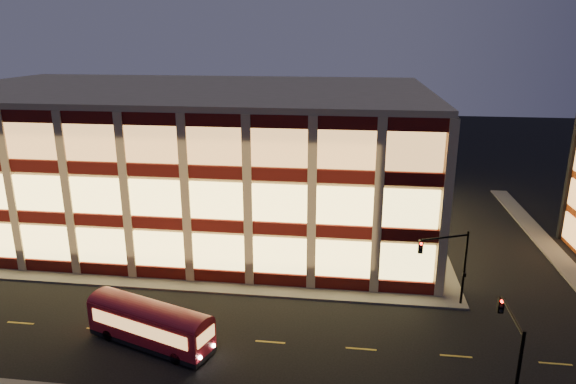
# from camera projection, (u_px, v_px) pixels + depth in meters

# --- Properties ---
(ground) EXTENTS (200.00, 200.00, 0.00)m
(ground) POSITION_uv_depth(u_px,v_px,m) (160.00, 290.00, 41.11)
(ground) COLOR black
(ground) RESTS_ON ground
(sidewalk_office_south) EXTENTS (54.00, 2.00, 0.15)m
(sidewalk_office_south) POSITION_uv_depth(u_px,v_px,m) (129.00, 282.00, 42.42)
(sidewalk_office_south) COLOR #514F4C
(sidewalk_office_south) RESTS_ON ground
(sidewalk_office_east) EXTENTS (2.00, 30.00, 0.15)m
(sidewalk_office_east) POSITION_uv_depth(u_px,v_px,m) (427.00, 228.00, 54.31)
(sidewalk_office_east) COLOR #514F4C
(sidewalk_office_east) RESTS_ON ground
(sidewalk_tower_west) EXTENTS (2.00, 30.00, 0.15)m
(sidewalk_tower_west) POSITION_uv_depth(u_px,v_px,m) (536.00, 233.00, 52.93)
(sidewalk_tower_west) COLOR #514F4C
(sidewalk_tower_west) RESTS_ON ground
(office_building) EXTENTS (50.45, 30.45, 14.50)m
(office_building) POSITION_uv_depth(u_px,v_px,m) (187.00, 155.00, 55.40)
(office_building) COLOR tan
(office_building) RESTS_ON ground
(traffic_signal_far) EXTENTS (3.79, 1.87, 6.00)m
(traffic_signal_far) POSITION_uv_depth(u_px,v_px,m) (449.00, 257.00, 37.34)
(traffic_signal_far) COLOR black
(traffic_signal_far) RESTS_ON ground
(traffic_signal_near) EXTENTS (0.32, 4.45, 6.00)m
(traffic_signal_near) POSITION_uv_depth(u_px,v_px,m) (511.00, 347.00, 26.49)
(traffic_signal_near) COLOR black
(traffic_signal_near) RESTS_ON ground
(trolley_bus) EXTENTS (9.10, 5.03, 3.00)m
(trolley_bus) POSITION_uv_depth(u_px,v_px,m) (150.00, 322.00, 33.48)
(trolley_bus) COLOR maroon
(trolley_bus) RESTS_ON ground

